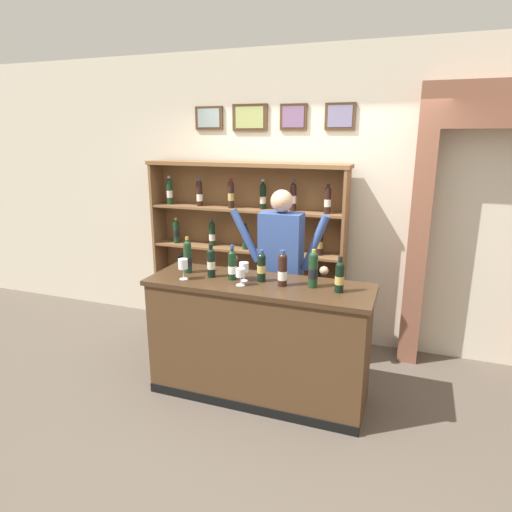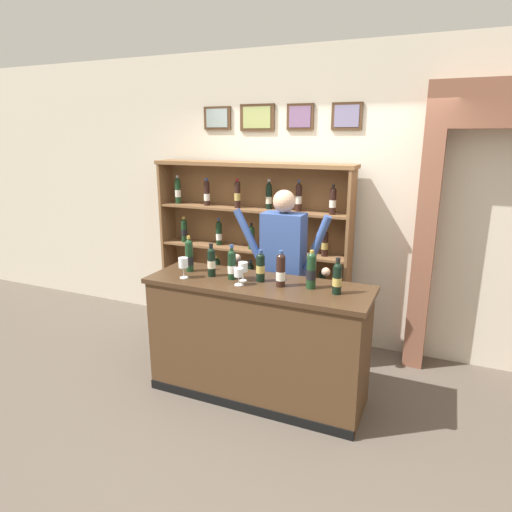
# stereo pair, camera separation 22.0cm
# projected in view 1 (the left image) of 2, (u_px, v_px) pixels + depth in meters

# --- Properties ---
(ground_plane) EXTENTS (14.00, 14.00, 0.02)m
(ground_plane) POSITION_uv_depth(u_px,v_px,m) (271.00, 397.00, 3.88)
(ground_plane) COLOR brown
(back_wall) EXTENTS (12.00, 0.19, 3.06)m
(back_wall) POSITION_uv_depth(u_px,v_px,m) (313.00, 200.00, 4.74)
(back_wall) COLOR beige
(back_wall) RESTS_ON ground
(wine_shelf) EXTENTS (2.20, 0.31, 1.93)m
(wine_shelf) POSITION_uv_depth(u_px,v_px,m) (246.00, 248.00, 4.86)
(wine_shelf) COLOR brown
(wine_shelf) RESTS_ON ground
(archway_doorway) EXTENTS (1.40, 0.45, 2.65)m
(archway_doorway) POSITION_uv_depth(u_px,v_px,m) (492.00, 213.00, 4.06)
(archway_doorway) COLOR brown
(archway_doorway) RESTS_ON ground
(tasting_counter) EXTENTS (1.87, 0.61, 1.03)m
(tasting_counter) POSITION_uv_depth(u_px,v_px,m) (259.00, 340.00, 3.78)
(tasting_counter) COLOR #4C331E
(tasting_counter) RESTS_ON ground
(shopkeeper) EXTENTS (0.96, 0.22, 1.73)m
(shopkeeper) POSITION_uv_depth(u_px,v_px,m) (281.00, 262.00, 4.12)
(shopkeeper) COLOR #2D3347
(shopkeeper) RESTS_ON ground
(tasting_bottle_vin_santo) EXTENTS (0.07, 0.07, 0.32)m
(tasting_bottle_vin_santo) POSITION_uv_depth(u_px,v_px,m) (188.00, 256.00, 3.87)
(tasting_bottle_vin_santo) COLOR #19381E
(tasting_bottle_vin_santo) RESTS_ON tasting_counter
(tasting_bottle_riserva) EXTENTS (0.07, 0.07, 0.29)m
(tasting_bottle_riserva) POSITION_uv_depth(u_px,v_px,m) (211.00, 262.00, 3.75)
(tasting_bottle_riserva) COLOR black
(tasting_bottle_riserva) RESTS_ON tasting_counter
(tasting_bottle_brunello) EXTENTS (0.07, 0.07, 0.30)m
(tasting_bottle_brunello) POSITION_uv_depth(u_px,v_px,m) (232.00, 265.00, 3.69)
(tasting_bottle_brunello) COLOR black
(tasting_bottle_brunello) RESTS_ON tasting_counter
(tasting_bottle_bianco) EXTENTS (0.07, 0.07, 0.27)m
(tasting_bottle_bianco) POSITION_uv_depth(u_px,v_px,m) (261.00, 266.00, 3.64)
(tasting_bottle_bianco) COLOR black
(tasting_bottle_bianco) RESTS_ON tasting_counter
(tasting_bottle_prosecco) EXTENTS (0.07, 0.07, 0.29)m
(tasting_bottle_prosecco) POSITION_uv_depth(u_px,v_px,m) (283.00, 269.00, 3.53)
(tasting_bottle_prosecco) COLOR black
(tasting_bottle_prosecco) RESTS_ON tasting_counter
(tasting_bottle_super_tuscan) EXTENTS (0.08, 0.08, 0.31)m
(tasting_bottle_super_tuscan) POSITION_uv_depth(u_px,v_px,m) (313.00, 269.00, 3.50)
(tasting_bottle_super_tuscan) COLOR #19381E
(tasting_bottle_super_tuscan) RESTS_ON tasting_counter
(tasting_bottle_rosso) EXTENTS (0.07, 0.07, 0.28)m
(tasting_bottle_rosso) POSITION_uv_depth(u_px,v_px,m) (340.00, 276.00, 3.39)
(tasting_bottle_rosso) COLOR black
(tasting_bottle_rosso) RESTS_ON tasting_counter
(wine_glass_left) EXTENTS (0.08, 0.08, 0.14)m
(wine_glass_left) POSITION_uv_depth(u_px,v_px,m) (240.00, 273.00, 3.55)
(wine_glass_left) COLOR silver
(wine_glass_left) RESTS_ON tasting_counter
(wine_glass_right) EXTENTS (0.08, 0.08, 0.18)m
(wine_glass_right) POSITION_uv_depth(u_px,v_px,m) (183.00, 265.00, 3.69)
(wine_glass_right) COLOR silver
(wine_glass_right) RESTS_ON tasting_counter
(wine_glass_center) EXTENTS (0.08, 0.08, 0.16)m
(wine_glass_center) POSITION_uv_depth(u_px,v_px,m) (244.00, 268.00, 3.65)
(wine_glass_center) COLOR silver
(wine_glass_center) RESTS_ON tasting_counter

